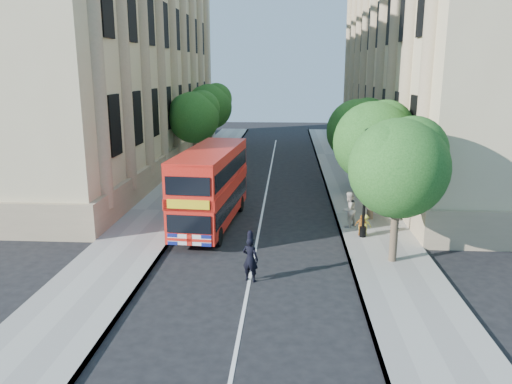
% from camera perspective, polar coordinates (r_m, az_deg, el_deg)
% --- Properties ---
extents(ground, '(120.00, 120.00, 0.00)m').
position_cam_1_polar(ground, '(18.59, -0.97, -11.16)').
color(ground, black).
rests_on(ground, ground).
extents(pavement_right, '(3.50, 80.00, 0.12)m').
position_cam_1_polar(pavement_right, '(28.24, 12.45, -2.53)').
color(pavement_right, gray).
rests_on(pavement_right, ground).
extents(pavement_left, '(3.50, 80.00, 0.12)m').
position_cam_1_polar(pavement_left, '(28.80, -10.81, -2.12)').
color(pavement_left, gray).
rests_on(pavement_left, ground).
extents(building_right, '(12.00, 38.00, 18.00)m').
position_cam_1_polar(building_right, '(42.65, 21.33, 14.45)').
color(building_right, '#C2B187').
rests_on(building_right, ground).
extents(building_left, '(12.00, 38.00, 18.00)m').
position_cam_1_polar(building_left, '(43.55, -17.29, 14.73)').
color(building_left, '#C2B187').
rests_on(building_left, ground).
extents(tree_right_near, '(4.00, 4.00, 6.08)m').
position_cam_1_polar(tree_right_near, '(20.63, 16.12, 3.22)').
color(tree_right_near, '#473828').
rests_on(tree_right_near, ground).
extents(tree_right_mid, '(4.20, 4.20, 6.37)m').
position_cam_1_polar(tree_right_mid, '(26.42, 13.44, 6.04)').
color(tree_right_mid, '#473828').
rests_on(tree_right_mid, ground).
extents(tree_right_far, '(4.00, 4.00, 6.15)m').
position_cam_1_polar(tree_right_far, '(32.33, 11.69, 7.25)').
color(tree_right_far, '#473828').
rests_on(tree_right_far, ground).
extents(tree_left_far, '(4.00, 4.00, 6.30)m').
position_cam_1_polar(tree_left_far, '(39.66, -7.07, 8.79)').
color(tree_left_far, '#473828').
rests_on(tree_left_far, ground).
extents(tree_left_back, '(4.20, 4.20, 6.65)m').
position_cam_1_polar(tree_left_back, '(47.50, -5.28, 9.96)').
color(tree_left_back, '#473828').
rests_on(tree_left_back, ground).
extents(lamp_post, '(0.32, 0.32, 5.16)m').
position_cam_1_polar(lamp_post, '(23.68, 12.36, 0.47)').
color(lamp_post, black).
rests_on(lamp_post, pavement_right).
extents(double_decker_bus, '(2.90, 8.62, 3.91)m').
position_cam_1_polar(double_decker_bus, '(25.42, -5.16, 0.83)').
color(double_decker_bus, red).
rests_on(double_decker_bus, ground).
extents(box_van, '(2.21, 4.61, 2.55)m').
position_cam_1_polar(box_van, '(32.87, -3.86, 2.20)').
color(box_van, black).
rests_on(box_van, ground).
extents(police_constable, '(0.75, 0.63, 1.76)m').
position_cam_1_polar(police_constable, '(19.02, -0.65, -7.68)').
color(police_constable, black).
rests_on(police_constable, ground).
extents(woman_pedestrian, '(1.11, 1.10, 1.80)m').
position_cam_1_polar(woman_pedestrian, '(25.45, 10.56, -1.98)').
color(woman_pedestrian, beige).
rests_on(woman_pedestrian, pavement_right).
extents(child_a, '(0.61, 0.30, 1.00)m').
position_cam_1_polar(child_a, '(24.36, 11.93, -3.75)').
color(child_a, '#C17122').
rests_on(child_a, pavement_right).
extents(child_b, '(0.72, 0.51, 1.00)m').
position_cam_1_polar(child_b, '(24.50, 12.36, -3.67)').
color(child_b, '#DEDA4B').
rests_on(child_b, pavement_right).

